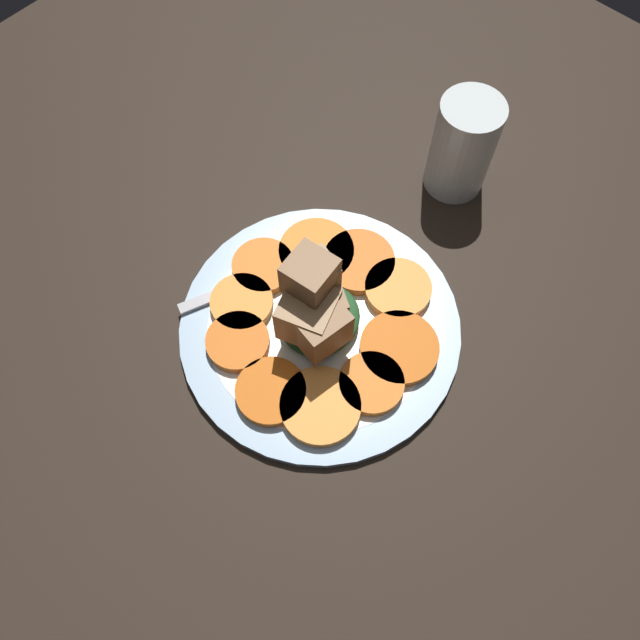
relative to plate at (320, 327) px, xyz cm
name	(u,v)px	position (x,y,z in cm)	size (l,w,h in cm)	color
table_slab	(320,333)	(0.00, 0.00, -1.52)	(120.00, 120.00, 2.00)	black
plate	(320,327)	(0.00, 0.00, 0.00)	(27.51, 27.51, 1.05)	#99B7D1
carrot_slice_0	(399,348)	(-3.09, 7.37, 1.08)	(7.55, 7.55, 1.00)	#D45F12
carrot_slice_1	(398,289)	(-7.95, 3.22, 1.08)	(6.67, 6.67, 1.00)	#F9963A
carrot_slice_2	(359,261)	(-7.70, -1.71, 1.08)	(7.31, 7.31, 1.00)	orange
carrot_slice_3	(316,252)	(-5.63, -5.67, 1.08)	(7.71, 7.71, 1.00)	orange
carrot_slice_4	(263,266)	(-0.73, -8.47, 1.08)	(6.31, 6.31, 1.00)	orange
carrot_slice_5	(242,303)	(3.64, -7.10, 1.08)	(6.20, 6.20, 1.00)	orange
carrot_slice_6	(238,342)	(6.81, -4.41, 1.08)	(6.09, 6.09, 1.00)	orange
carrot_slice_7	(271,391)	(8.24, 1.43, 1.08)	(6.55, 6.55, 1.00)	#D35E11
carrot_slice_8	(320,406)	(6.20, 5.73, 1.08)	(7.44, 7.44, 1.00)	#F9953A
carrot_slice_9	(371,383)	(1.39, 7.74, 1.08)	(6.08, 6.08, 1.00)	orange
center_pile	(317,309)	(0.53, 0.07, 4.79)	(8.66, 7.62, 10.13)	#235128
fork	(273,272)	(-1.03, -7.36, 0.78)	(18.31, 8.89, 0.40)	#B2B2B7
water_glass	(462,147)	(-23.50, -1.48, 5.03)	(6.59, 6.59, 11.10)	silver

